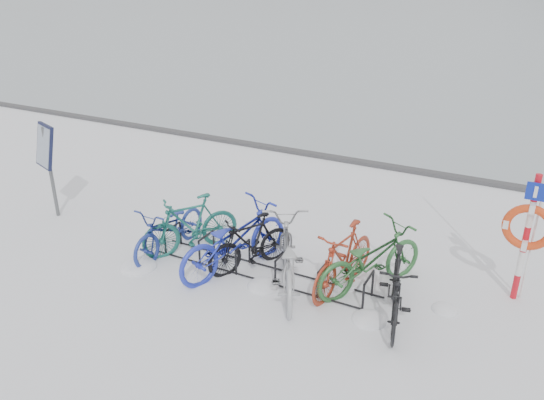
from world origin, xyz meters
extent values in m
plane|color=white|center=(0.00, 0.00, 0.00)|extent=(900.00, 900.00, 0.00)
cube|color=#3F3F42|center=(0.00, 5.90, 0.05)|extent=(400.00, 0.25, 0.10)
cylinder|color=black|center=(-1.80, -0.22, 0.22)|extent=(0.04, 0.04, 0.44)
cylinder|color=black|center=(-1.80, 0.22, 0.22)|extent=(0.04, 0.04, 0.44)
cylinder|color=black|center=(-1.80, 0.00, 0.44)|extent=(0.04, 0.44, 0.04)
cylinder|color=black|center=(-1.08, -0.22, 0.22)|extent=(0.04, 0.04, 0.44)
cylinder|color=black|center=(-1.08, 0.22, 0.22)|extent=(0.04, 0.04, 0.44)
cylinder|color=black|center=(-1.08, 0.00, 0.44)|extent=(0.04, 0.44, 0.04)
cylinder|color=black|center=(-0.36, -0.22, 0.22)|extent=(0.04, 0.04, 0.44)
cylinder|color=black|center=(-0.36, 0.22, 0.22)|extent=(0.04, 0.04, 0.44)
cylinder|color=black|center=(-0.36, 0.00, 0.44)|extent=(0.04, 0.44, 0.04)
cylinder|color=black|center=(0.36, -0.22, 0.22)|extent=(0.04, 0.04, 0.44)
cylinder|color=black|center=(0.36, 0.22, 0.22)|extent=(0.04, 0.04, 0.44)
cylinder|color=black|center=(0.36, 0.00, 0.44)|extent=(0.04, 0.44, 0.04)
cylinder|color=black|center=(1.08, -0.22, 0.22)|extent=(0.04, 0.04, 0.44)
cylinder|color=black|center=(1.08, 0.22, 0.22)|extent=(0.04, 0.04, 0.44)
cylinder|color=black|center=(1.08, 0.00, 0.44)|extent=(0.04, 0.44, 0.04)
cylinder|color=black|center=(1.80, -0.22, 0.22)|extent=(0.04, 0.04, 0.44)
cylinder|color=black|center=(1.80, 0.22, 0.22)|extent=(0.04, 0.04, 0.44)
cylinder|color=black|center=(1.80, 0.00, 0.44)|extent=(0.04, 0.44, 0.04)
cylinder|color=black|center=(0.00, -0.22, 0.02)|extent=(4.00, 0.03, 0.03)
cylinder|color=black|center=(0.00, 0.22, 0.02)|extent=(4.00, 0.03, 0.03)
cylinder|color=#595B5E|center=(-4.76, 0.06, 0.92)|extent=(0.07, 0.07, 1.85)
cube|color=black|center=(-4.76, 0.03, 1.49)|extent=(0.68, 0.44, 0.84)
cube|color=#8C99AD|center=(-4.76, -0.01, 1.49)|extent=(0.60, 0.35, 0.74)
cylinder|color=red|center=(3.73, 1.17, 0.20)|extent=(0.09, 0.09, 0.40)
cylinder|color=silver|center=(3.73, 1.17, 0.60)|extent=(0.09, 0.09, 0.40)
cylinder|color=red|center=(3.73, 1.17, 1.01)|extent=(0.09, 0.09, 0.40)
cylinder|color=silver|center=(3.73, 1.17, 1.41)|extent=(0.09, 0.09, 0.40)
cylinder|color=red|center=(3.73, 1.17, 1.81)|extent=(0.09, 0.09, 0.40)
torus|color=red|center=(3.73, 1.08, 1.23)|extent=(0.70, 0.12, 0.70)
cube|color=#0E229C|center=(3.73, 1.09, 1.78)|extent=(0.26, 0.03, 0.26)
cylinder|color=silver|center=(3.82, 1.22, 1.83)|extent=(0.03, 0.03, 3.66)
imported|color=navy|center=(-1.80, -0.06, 0.48)|extent=(0.69, 1.85, 0.96)
imported|color=#1B5F55|center=(-1.49, 0.14, 0.53)|extent=(1.40, 1.75, 1.06)
imported|color=#2433BC|center=(-0.48, -0.05, 0.58)|extent=(1.45, 2.33, 1.15)
imported|color=black|center=(-0.27, 0.11, 0.48)|extent=(1.17, 1.62, 0.96)
imported|color=#9EA0A5|center=(0.52, -0.17, 0.56)|extent=(1.67, 2.23, 1.12)
imported|color=#9D321D|center=(1.30, 0.26, 0.53)|extent=(0.78, 1.84, 1.07)
imported|color=#2D6533|center=(1.67, 0.44, 0.53)|extent=(1.65, 2.10, 1.06)
imported|color=black|center=(2.25, -0.18, 0.52)|extent=(0.92, 1.81, 1.05)
ellipsoid|color=white|center=(-0.94, 0.78, 0.00)|extent=(0.51, 0.51, 0.18)
ellipsoid|color=white|center=(1.96, -0.40, 0.00)|extent=(0.51, 0.51, 0.18)
ellipsoid|color=white|center=(-2.36, -0.14, 0.00)|extent=(0.37, 0.37, 0.13)
ellipsoid|color=white|center=(1.35, 0.36, 0.00)|extent=(0.49, 0.49, 0.17)
ellipsoid|color=white|center=(0.35, 0.56, 0.00)|extent=(0.33, 0.33, 0.12)
ellipsoid|color=white|center=(-1.95, -0.78, 0.00)|extent=(0.63, 0.63, 0.22)
ellipsoid|color=white|center=(2.87, 0.36, 0.00)|extent=(0.39, 0.39, 0.14)
ellipsoid|color=white|center=(0.20, -0.33, 0.00)|extent=(0.51, 0.51, 0.18)
camera|label=1|loc=(3.64, -6.58, 4.59)|focal=35.00mm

